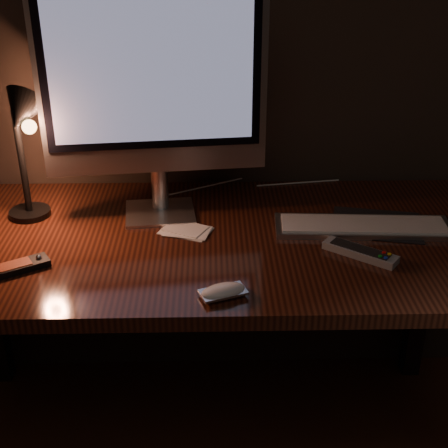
{
  "coord_description": "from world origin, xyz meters",
  "views": [
    {
      "loc": [
        0.02,
        0.36,
        1.54
      ],
      "look_at": [
        0.05,
        1.73,
        0.85
      ],
      "focal_mm": 50.0,
      "sensor_mm": 36.0,
      "label": 1
    }
  ],
  "objects_px": {
    "desk": "(206,264)",
    "tv_remote": "(360,252)",
    "mouse": "(223,293)",
    "desk_lamp": "(23,131)",
    "media_remote": "(20,266)",
    "keyboard": "(363,226)",
    "monitor": "(153,87)"
  },
  "relations": [
    {
      "from": "mouse",
      "to": "tv_remote",
      "type": "height_order",
      "value": "tv_remote"
    },
    {
      "from": "desk",
      "to": "tv_remote",
      "type": "relative_size",
      "value": 8.74
    },
    {
      "from": "tv_remote",
      "to": "desk_lamp",
      "type": "relative_size",
      "value": 0.46
    },
    {
      "from": "monitor",
      "to": "mouse",
      "type": "height_order",
      "value": "monitor"
    },
    {
      "from": "monitor",
      "to": "tv_remote",
      "type": "xyz_separation_m",
      "value": [
        0.53,
        -0.25,
        -0.36
      ]
    },
    {
      "from": "monitor",
      "to": "mouse",
      "type": "relative_size",
      "value": 6.01
    },
    {
      "from": "desk",
      "to": "monitor",
      "type": "height_order",
      "value": "monitor"
    },
    {
      "from": "desk",
      "to": "desk_lamp",
      "type": "bearing_deg",
      "value": 175.91
    },
    {
      "from": "tv_remote",
      "to": "media_remote",
      "type": "bearing_deg",
      "value": -139.27
    },
    {
      "from": "keyboard",
      "to": "media_remote",
      "type": "distance_m",
      "value": 0.92
    },
    {
      "from": "monitor",
      "to": "keyboard",
      "type": "height_order",
      "value": "monitor"
    },
    {
      "from": "desk",
      "to": "media_remote",
      "type": "distance_m",
      "value": 0.53
    },
    {
      "from": "mouse",
      "to": "tv_remote",
      "type": "distance_m",
      "value": 0.4
    },
    {
      "from": "tv_remote",
      "to": "desk_lamp",
      "type": "distance_m",
      "value": 0.94
    },
    {
      "from": "keyboard",
      "to": "media_remote",
      "type": "relative_size",
      "value": 3.27
    },
    {
      "from": "desk",
      "to": "monitor",
      "type": "distance_m",
      "value": 0.53
    },
    {
      "from": "mouse",
      "to": "media_remote",
      "type": "height_order",
      "value": "media_remote"
    },
    {
      "from": "media_remote",
      "to": "tv_remote",
      "type": "distance_m",
      "value": 0.85
    },
    {
      "from": "media_remote",
      "to": "keyboard",
      "type": "bearing_deg",
      "value": -18.48
    },
    {
      "from": "media_remote",
      "to": "tv_remote",
      "type": "bearing_deg",
      "value": -27.64
    },
    {
      "from": "media_remote",
      "to": "desk_lamp",
      "type": "distance_m",
      "value": 0.37
    },
    {
      "from": "keyboard",
      "to": "mouse",
      "type": "bearing_deg",
      "value": -137.13
    },
    {
      "from": "monitor",
      "to": "tv_remote",
      "type": "bearing_deg",
      "value": -31.69
    },
    {
      "from": "monitor",
      "to": "desk_lamp",
      "type": "bearing_deg",
      "value": 178.85
    },
    {
      "from": "mouse",
      "to": "desk_lamp",
      "type": "relative_size",
      "value": 0.27
    },
    {
      "from": "monitor",
      "to": "desk_lamp",
      "type": "distance_m",
      "value": 0.37
    },
    {
      "from": "desk",
      "to": "tv_remote",
      "type": "height_order",
      "value": "tv_remote"
    },
    {
      "from": "keyboard",
      "to": "tv_remote",
      "type": "height_order",
      "value": "tv_remote"
    },
    {
      "from": "tv_remote",
      "to": "monitor",
      "type": "bearing_deg",
      "value": -168.05
    },
    {
      "from": "mouse",
      "to": "keyboard",
      "type": "bearing_deg",
      "value": 19.31
    },
    {
      "from": "media_remote",
      "to": "tv_remote",
      "type": "height_order",
      "value": "media_remote"
    },
    {
      "from": "desk",
      "to": "media_remote",
      "type": "relative_size",
      "value": 10.78
    }
  ]
}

